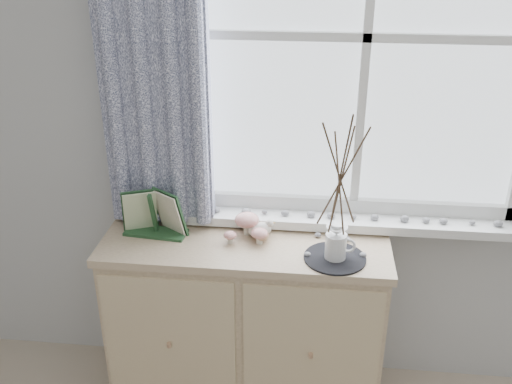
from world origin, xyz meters
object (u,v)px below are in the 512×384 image
sideboard (246,323)px  botanical_book (152,215)px  toadstool_cluster (248,225)px  twig_pitcher (341,174)px

sideboard → botanical_book: botanical_book is taller
toadstool_cluster → twig_pitcher: (0.36, -0.13, 0.31)m
toadstool_cluster → sideboard: bearing=-101.9°
botanical_book → toadstool_cluster: size_ratio=1.64×
botanical_book → sideboard: bearing=7.4°
sideboard → twig_pitcher: (0.37, -0.10, 0.79)m
twig_pitcher → toadstool_cluster: bearing=166.0°
sideboard → toadstool_cluster: (0.01, 0.03, 0.48)m
sideboard → toadstool_cluster: bearing=78.1°
sideboard → twig_pitcher: twig_pitcher is taller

